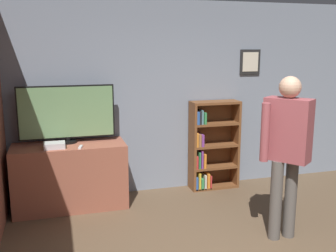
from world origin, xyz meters
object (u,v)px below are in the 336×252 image
object	(u,v)px
television	(67,113)
game_console	(55,145)
bookshelf	(210,147)
person	(287,144)

from	to	relation	value
television	game_console	world-z (taller)	television
bookshelf	television	bearing A→B (deg)	-178.06
television	person	bearing A→B (deg)	-36.44
bookshelf	person	bearing A→B (deg)	-84.11
game_console	bookshelf	size ratio (longest dim) A/B	0.19
person	game_console	bearing A→B (deg)	-156.68
game_console	person	distance (m)	2.74
game_console	bookshelf	xyz separation A→B (m)	(2.19, 0.31, -0.26)
game_console	bookshelf	world-z (taller)	bookshelf
television	person	distance (m)	2.72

